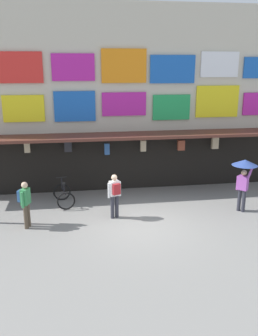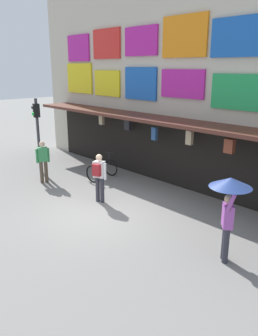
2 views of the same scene
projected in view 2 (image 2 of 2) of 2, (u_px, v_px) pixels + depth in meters
The scene contains 7 objects.
ground_plane at pixel (97, 215), 10.64m from camera, with size 80.00×80.00×0.00m, color gray.
shopfront at pixel (193, 81), 12.48m from camera, with size 18.00×2.60×8.00m.
traffic_light_near at pixel (37, 124), 14.37m from camera, with size 0.34×0.35×3.20m.
bicycle_parked at pixel (102, 170), 13.97m from camera, with size 0.91×1.27×1.05m.
pedestrian_in_green at pixel (99, 175), 11.41m from camera, with size 0.50×0.44×1.68m.
pedestrian_in_black at pixel (43, 159), 13.40m from camera, with size 0.44×0.50×1.68m.
pedestrian_with_umbrella at pixel (229, 196), 7.69m from camera, with size 0.96×0.96×2.08m.
Camera 2 is at (7.87, -5.90, 4.44)m, focal length 36.48 mm.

